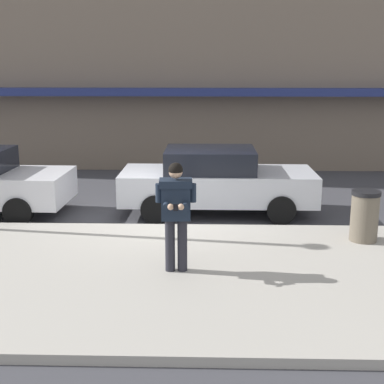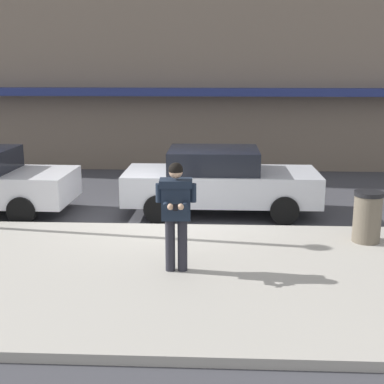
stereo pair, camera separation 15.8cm
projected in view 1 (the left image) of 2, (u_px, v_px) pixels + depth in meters
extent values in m
plane|color=#3D3D42|center=(156.00, 227.00, 11.58)|extent=(80.00, 80.00, 0.00)
cube|color=#A8A399|center=(200.00, 275.00, 8.76)|extent=(32.00, 5.30, 0.14)
cube|color=silver|center=(202.00, 227.00, 11.60)|extent=(28.00, 0.12, 0.01)
cube|color=navy|center=(204.00, 92.00, 16.93)|extent=(26.60, 0.70, 0.24)
cylinder|color=black|center=(44.00, 193.00, 13.30)|extent=(0.65, 0.24, 0.64)
cylinder|color=black|center=(18.00, 212.00, 11.64)|extent=(0.65, 0.24, 0.64)
cube|color=silver|center=(218.00, 185.00, 12.57)|extent=(4.50, 1.83, 0.70)
cube|color=black|center=(210.00, 160.00, 12.43)|extent=(2.07, 1.64, 0.52)
cylinder|color=black|center=(272.00, 192.00, 13.44)|extent=(0.64, 0.22, 0.64)
cylinder|color=black|center=(281.00, 210.00, 11.78)|extent=(0.64, 0.22, 0.64)
cylinder|color=black|center=(162.00, 191.00, 13.52)|extent=(0.64, 0.22, 0.64)
cylinder|color=black|center=(155.00, 209.00, 11.86)|extent=(0.64, 0.22, 0.64)
cylinder|color=#23232B|center=(182.00, 245.00, 8.69)|extent=(0.16, 0.16, 0.88)
cylinder|color=#23232B|center=(170.00, 245.00, 8.68)|extent=(0.16, 0.16, 0.88)
cube|color=#192333|center=(176.00, 200.00, 8.51)|extent=(0.47, 0.32, 0.64)
cube|color=#192333|center=(176.00, 183.00, 8.45)|extent=(0.54, 0.37, 0.12)
cylinder|color=#192333|center=(193.00, 193.00, 8.49)|extent=(0.11, 0.11, 0.30)
cylinder|color=#192333|center=(185.00, 205.00, 8.37)|extent=(0.11, 0.30, 0.10)
sphere|color=tan|center=(181.00, 207.00, 8.23)|extent=(0.10, 0.10, 0.10)
cylinder|color=#192333|center=(159.00, 193.00, 8.48)|extent=(0.11, 0.11, 0.30)
cylinder|color=#192333|center=(166.00, 205.00, 8.36)|extent=(0.11, 0.30, 0.10)
sphere|color=tan|center=(170.00, 207.00, 8.22)|extent=(0.10, 0.10, 0.10)
cube|color=black|center=(176.00, 208.00, 8.19)|extent=(0.08, 0.14, 0.07)
sphere|color=tan|center=(176.00, 172.00, 8.37)|extent=(0.22, 0.22, 0.22)
sphere|color=black|center=(176.00, 170.00, 8.37)|extent=(0.23, 0.23, 0.23)
cylinder|color=#665B4C|center=(364.00, 218.00, 10.18)|extent=(0.52, 0.52, 0.90)
cylinder|color=black|center=(366.00, 193.00, 10.07)|extent=(0.55, 0.55, 0.08)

